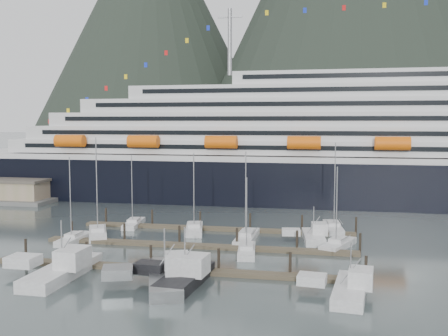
{
  "coord_description": "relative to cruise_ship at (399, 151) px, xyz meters",
  "views": [
    {
      "loc": [
        14.7,
        -72.25,
        18.93
      ],
      "look_at": [
        -4.66,
        22.0,
        10.42
      ],
      "focal_mm": 42.0,
      "sensor_mm": 36.0,
      "label": 1
    }
  ],
  "objects": [
    {
      "name": "trawler_c",
      "position": [
        -34.32,
        -70.0,
        -11.12
      ],
      "size": [
        11.34,
        14.62,
        7.27
      ],
      "rotation": [
        0.0,
        0.0,
        1.91
      ],
      "color": "gray",
      "rests_on": "ground"
    },
    {
      "name": "sailboat_f",
      "position": [
        -38.21,
        -41.29,
        -11.6
      ],
      "size": [
        4.84,
        9.93,
        14.23
      ],
      "rotation": [
        0.0,
        0.0,
        1.8
      ],
      "color": "silver",
      "rests_on": "ground"
    },
    {
      "name": "sailboat_h",
      "position": [
        -14.07,
        -47.98,
        -11.62
      ],
      "size": [
        5.75,
        9.44,
        12.81
      ],
      "rotation": [
        0.0,
        0.0,
        1.2
      ],
      "color": "silver",
      "rests_on": "ground"
    },
    {
      "name": "trawler_e",
      "position": [
        -17.99,
        -43.85,
        -11.23
      ],
      "size": [
        7.38,
        9.66,
        6.03
      ],
      "rotation": [
        0.0,
        0.0,
        1.7
      ],
      "color": "silver",
      "rests_on": "ground"
    },
    {
      "name": "sailboat_g",
      "position": [
        -14.76,
        -34.95,
        -11.6
      ],
      "size": [
        3.82,
        10.82,
        15.86
      ],
      "rotation": [
        0.0,
        0.0,
        1.69
      ],
      "color": "silver",
      "rests_on": "ground"
    },
    {
      "name": "cruise_ship",
      "position": [
        0.0,
        0.0,
        0.0
      ],
      "size": [
        210.0,
        30.4,
        50.3
      ],
      "color": "black",
      "rests_on": "ground"
    },
    {
      "name": "sailboat_e",
      "position": [
        -50.36,
        -38.44,
        -11.63
      ],
      "size": [
        3.52,
        9.22,
        13.36
      ],
      "rotation": [
        0.0,
        0.0,
        1.7
      ],
      "color": "silver",
      "rests_on": "ground"
    },
    {
      "name": "dock_near",
      "position": [
        -34.95,
        -64.89,
        -11.73
      ],
      "size": [
        48.18,
        2.28,
        3.2
      ],
      "color": "#493F2F",
      "rests_on": "ground"
    },
    {
      "name": "ground",
      "position": [
        -30.03,
        -54.94,
        -12.04
      ],
      "size": [
        1600.0,
        1600.0,
        0.0
      ],
      "primitive_type": "plane",
      "color": "#4D5B5A",
      "rests_on": "ground"
    },
    {
      "name": "sailboat_c",
      "position": [
        -26.98,
        -54.28,
        -11.64
      ],
      "size": [
        3.56,
        9.03,
        11.54
      ],
      "rotation": [
        0.0,
        0.0,
        1.7
      ],
      "color": "silver",
      "rests_on": "ground"
    },
    {
      "name": "dock_mid",
      "position": [
        -34.95,
        -51.89,
        -11.73
      ],
      "size": [
        48.18,
        2.28,
        3.2
      ],
      "color": "#493F2F",
      "rests_on": "ground"
    },
    {
      "name": "sailboat_d",
      "position": [
        -28.35,
        -45.78,
        -11.61
      ],
      "size": [
        2.66,
        11.25,
        14.79
      ],
      "rotation": [
        0.0,
        0.0,
        1.57
      ],
      "color": "silver",
      "rests_on": "ground"
    },
    {
      "name": "sailboat_b",
      "position": [
        -53.04,
        -47.73,
        -11.59
      ],
      "size": [
        7.02,
        10.68,
        16.89
      ],
      "rotation": [
        0.0,
        0.0,
        2.02
      ],
      "color": "silver",
      "rests_on": "ground"
    },
    {
      "name": "trawler_a",
      "position": [
        -47.4,
        -69.94,
        -11.08
      ],
      "size": [
        10.14,
        14.09,
        7.75
      ],
      "rotation": [
        0.0,
        0.0,
        1.56
      ],
      "color": "silver",
      "rests_on": "ground"
    },
    {
      "name": "trawler_b",
      "position": [
        -31.94,
        -69.63,
        -11.1
      ],
      "size": [
        8.95,
        11.74,
        7.48
      ],
      "rotation": [
        0.0,
        0.0,
        1.49
      ],
      "color": "black",
      "rests_on": "ground"
    },
    {
      "name": "sailboat_a",
      "position": [
        -54.94,
        -52.27,
        -11.62
      ],
      "size": [
        2.48,
        8.5,
        13.9
      ],
      "rotation": [
        0.0,
        0.0,
        1.57
      ],
      "color": "silver",
      "rests_on": "ground"
    },
    {
      "name": "mountains",
      "position": [
        22.46,
        533.6,
        151.36
      ],
      "size": [
        870.0,
        440.0,
        420.0
      ],
      "color": "black",
      "rests_on": "ground"
    },
    {
      "name": "trawler_d",
      "position": [
        -13.17,
        -69.93,
        -11.19
      ],
      "size": [
        8.32,
        11.21,
        6.48
      ],
      "rotation": [
        0.0,
        0.0,
        1.47
      ],
      "color": "silver",
      "rests_on": "ground"
    },
    {
      "name": "dock_far",
      "position": [
        -34.95,
        -38.89,
        -11.73
      ],
      "size": [
        48.18,
        2.28,
        3.2
      ],
      "color": "#493F2F",
      "rests_on": "ground"
    }
  ]
}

